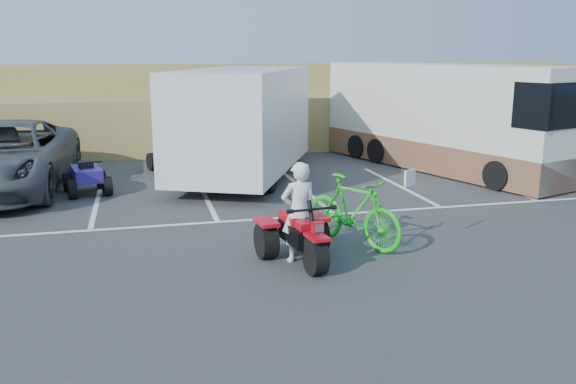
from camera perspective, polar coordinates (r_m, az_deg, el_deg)
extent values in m
plane|color=#343436|center=(11.27, -4.98, -6.07)|extent=(100.00, 100.00, 0.00)
cube|color=white|center=(16.00, -17.43, -0.85)|extent=(0.12, 5.00, 0.01)
cube|color=white|center=(16.04, -7.77, -0.33)|extent=(0.12, 5.00, 0.01)
cube|color=white|center=(16.53, 1.57, 0.19)|extent=(0.12, 5.00, 0.01)
cube|color=white|center=(17.43, 10.16, 0.66)|extent=(0.12, 5.00, 0.01)
cube|color=white|center=(18.67, 17.76, 1.06)|extent=(0.12, 5.00, 0.01)
cube|color=white|center=(20.21, 24.31, 1.40)|extent=(0.12, 5.00, 0.01)
cube|color=white|center=(13.54, -6.57, -2.80)|extent=(28.00, 0.12, 0.01)
cube|color=olive|center=(24.73, -10.14, 6.63)|extent=(40.00, 6.00, 2.00)
cube|color=olive|center=(28.13, -10.72, 9.40)|extent=(40.00, 4.00, 2.20)
imported|color=white|center=(10.78, 1.02, -1.89)|extent=(0.71, 0.51, 1.81)
imported|color=#14BF19|center=(11.76, 6.08, -1.79)|extent=(1.73, 2.28, 1.37)
imported|color=#474B4E|center=(17.92, -25.03, 2.98)|extent=(3.50, 6.85, 1.85)
cube|color=silver|center=(17.88, -4.18, 6.86)|extent=(5.33, 7.34, 2.84)
cylinder|color=black|center=(18.08, -4.11, 2.55)|extent=(2.61, 1.77, 0.80)
cube|color=silver|center=(20.07, 14.23, 6.88)|extent=(4.97, 9.24, 3.24)
cube|color=brown|center=(20.22, 14.04, 3.59)|extent=(5.01, 9.25, 0.90)
cube|color=black|center=(17.22, 25.31, 7.34)|extent=(1.97, 0.67, 1.17)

